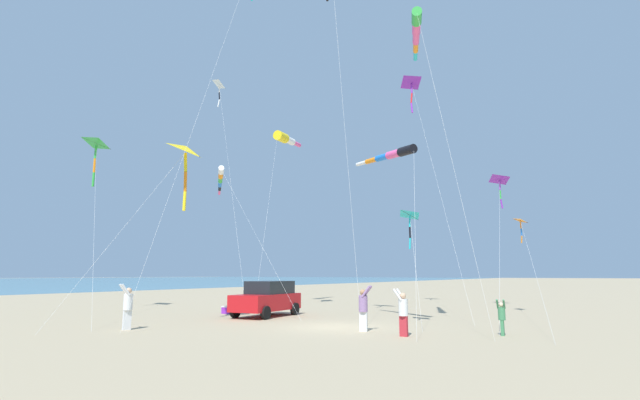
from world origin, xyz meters
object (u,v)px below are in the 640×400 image
object	(u,v)px
kite_delta_white_trailing	(186,151)
kite_windsock_magenta_far_left	(416,31)
person_bystander_far	(403,310)
kite_delta_yellow_midlevel	(500,180)
person_adult_flyer	(363,306)
kite_windsock_long_streamer_left	(285,139)
kite_delta_small_distant	(97,144)
person_child_grey_jacket	(502,316)
parked_car	(267,298)
kite_delta_purple_drifting	(412,83)
kite_windsock_green_low_center	(221,178)
kite_windsock_striped_overhead	(391,155)
kite_delta_black_fish_shape	(410,215)
person_child_green_jacket	(128,305)
cooler_box	(228,310)
kite_delta_checkered_midright	(220,85)
kite_delta_long_streamer_right	(521,221)

from	to	relation	value
kite_delta_white_trailing	kite_windsock_magenta_far_left	bearing A→B (deg)	-157.57
person_bystander_far	kite_delta_yellow_midlevel	xyz separation A→B (m)	(-0.81, -16.97, 7.72)
person_adult_flyer	kite_windsock_long_streamer_left	xyz separation A→B (m)	(12.37, -11.93, 11.81)
kite_delta_yellow_midlevel	kite_delta_small_distant	distance (m)	26.96
kite_delta_small_distant	person_bystander_far	bearing A→B (deg)	177.47
person_adult_flyer	person_child_grey_jacket	world-z (taller)	person_adult_flyer
parked_car	person_adult_flyer	world-z (taller)	parked_car
person_adult_flyer	kite_delta_purple_drifting	world-z (taller)	kite_delta_purple_drifting
person_child_grey_jacket	kite_windsock_green_low_center	size ratio (longest dim) A/B	0.11
kite_windsock_long_streamer_left	kite_windsock_striped_overhead	bearing A→B (deg)	144.49
kite_delta_white_trailing	person_bystander_far	bearing A→B (deg)	-173.38
kite_delta_white_trailing	kite_delta_black_fish_shape	world-z (taller)	kite_delta_white_trailing
person_adult_flyer	person_bystander_far	size ratio (longest dim) A/B	1.05
person_child_green_jacket	kite_delta_white_trailing	size ratio (longest dim) A/B	0.22
cooler_box	kite_windsock_magenta_far_left	world-z (taller)	kite_windsock_magenta_far_left
kite_delta_black_fish_shape	kite_delta_purple_drifting	bearing A→B (deg)	-72.20
kite_delta_small_distant	kite_delta_black_fish_shape	bearing A→B (deg)	-171.98
kite_delta_white_trailing	kite_windsock_striped_overhead	xyz separation A→B (m)	(-8.48, -4.82, -0.25)
kite_windsock_magenta_far_left	kite_delta_checkered_midright	bearing A→B (deg)	-22.79
kite_delta_checkered_midright	kite_delta_yellow_midlevel	bearing A→B (deg)	-165.93
kite_windsock_magenta_far_left	kite_delta_yellow_midlevel	size ratio (longest dim) A/B	0.86
kite_delta_purple_drifting	kite_delta_white_trailing	distance (m)	18.67
person_bystander_far	kite_delta_long_streamer_right	distance (m)	13.52
parked_car	kite_windsock_long_streamer_left	xyz separation A→B (m)	(5.06, -8.58, 11.83)
person_child_grey_jacket	kite_delta_purple_drifting	size ratio (longest dim) A/B	0.08
kite_windsock_magenta_far_left	kite_delta_long_streamer_right	bearing A→B (deg)	-105.50
person_adult_flyer	person_child_green_jacket	distance (m)	9.52
kite_delta_small_distant	person_adult_flyer	bearing A→B (deg)	178.98
kite_windsock_striped_overhead	person_child_grey_jacket	bearing A→B (deg)	161.72
person_bystander_far	kite_windsock_striped_overhead	size ratio (longest dim) A/B	0.21
person_child_green_jacket	kite_delta_checkered_midright	world-z (taller)	kite_delta_checkered_midright
kite_delta_long_streamer_right	kite_delta_small_distant	world-z (taller)	kite_delta_small_distant
person_adult_flyer	kite_windsock_green_low_center	size ratio (longest dim) A/B	0.15
kite_windsock_striped_overhead	kite_delta_small_distant	distance (m)	19.37
kite_delta_long_streamer_right	kite_windsock_long_streamer_left	world-z (taller)	kite_windsock_long_streamer_left
kite_delta_long_streamer_right	kite_delta_checkered_midright	distance (m)	26.61
kite_delta_checkered_midright	person_child_green_jacket	bearing A→B (deg)	123.73
kite_delta_small_distant	kite_windsock_magenta_far_left	bearing A→B (deg)	-174.25
person_adult_flyer	person_bystander_far	bearing A→B (deg)	162.69
kite_delta_checkered_midright	kite_delta_small_distant	bearing A→B (deg)	89.12
kite_delta_purple_drifting	kite_delta_white_trailing	world-z (taller)	kite_delta_purple_drifting
person_child_green_jacket	kite_windsock_striped_overhead	world-z (taller)	kite_windsock_striped_overhead
kite_delta_purple_drifting	kite_delta_checkered_midright	xyz separation A→B (m)	(16.15, 3.05, 2.34)
parked_car	kite_windsock_magenta_far_left	size ratio (longest dim) A/B	0.33
kite_delta_small_distant	cooler_box	bearing A→B (deg)	-159.92
person_child_green_jacket	kite_delta_checkered_midright	size ratio (longest dim) A/B	0.10
kite_windsock_magenta_far_left	kite_delta_yellow_midlevel	world-z (taller)	kite_windsock_magenta_far_left
person_adult_flyer	kite_windsock_striped_overhead	world-z (taller)	kite_windsock_striped_overhead
kite_windsock_striped_overhead	kite_delta_small_distant	world-z (taller)	kite_delta_small_distant
cooler_box	kite_windsock_magenta_far_left	xyz separation A→B (m)	(-11.97, 1.09, 13.09)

